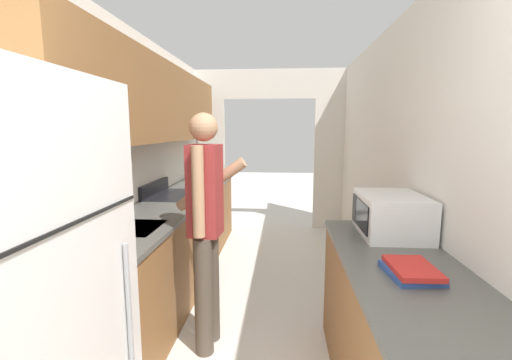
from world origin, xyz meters
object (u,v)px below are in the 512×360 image
Objects in this scene: person at (206,225)px; book_stack at (411,271)px; refrigerator at (0,319)px; range_oven at (182,234)px; microwave at (391,215)px; knife at (192,186)px.

person is 5.69× the size of book_stack.
refrigerator is 1.30m from person.
person is (0.55, -1.23, 0.46)m from range_oven.
range_oven is 1.42m from person.
person is at bearing 179.12° from microwave.
microwave is 1.54× the size of knife.
refrigerator is 5.96× the size of book_stack.
person is (0.50, 1.19, 0.03)m from refrigerator.
microwave reaches higher than range_oven.
microwave is (1.76, 1.18, 0.13)m from refrigerator.
range_oven is at bearing 91.08° from refrigerator.
book_stack is at bearing -98.62° from microwave.
microwave is 2.55m from knife.
book_stack reaches higher than knife.
range_oven is 0.69m from knife.
knife is (-1.83, 1.77, -0.13)m from microwave.
microwave is at bearing 81.38° from book_stack.
book_stack is at bearing -116.32° from person.
refrigerator reaches higher than person.
knife is at bearing 22.76° from person.
person is 4.88× the size of knife.
range_oven is at bearing 145.35° from microwave.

